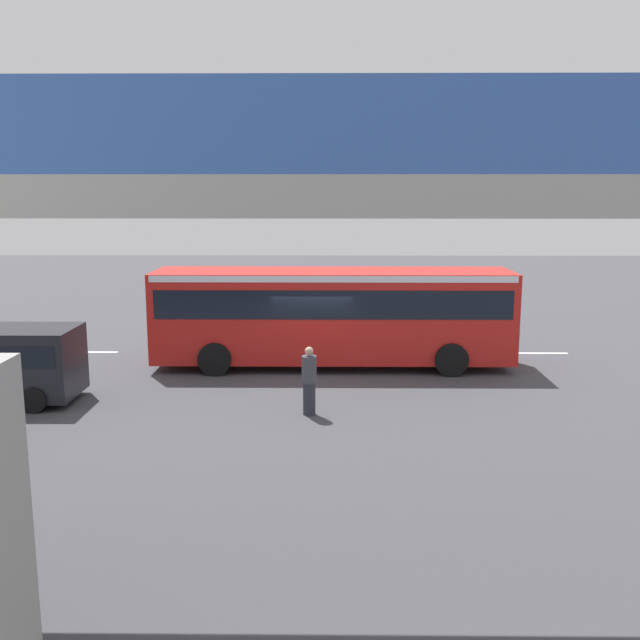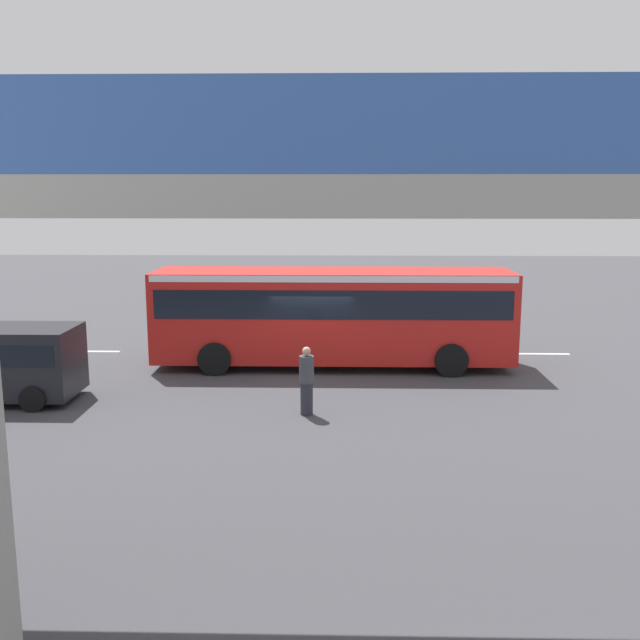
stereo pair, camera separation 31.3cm
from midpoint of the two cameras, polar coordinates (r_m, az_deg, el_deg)
name	(u,v)px [view 1 (the left image)]	position (r m, az deg, el deg)	size (l,w,h in m)	color
ground	(312,370)	(23.11, -0.99, -3.97)	(80.00, 80.00, 0.00)	#424247
city_bus	(333,309)	(23.22, 0.62, 0.85)	(11.54, 2.85, 3.15)	red
pedestrian	(309,381)	(18.39, -1.36, -4.90)	(0.38, 0.38, 1.79)	#2D2D38
traffic_sign	(349,292)	(27.11, 2.02, 2.24)	(0.08, 0.60, 2.80)	slate
lane_dash_leftmost	(539,353)	(26.50, 16.74, -2.54)	(2.00, 0.20, 0.01)	silver
lane_dash_left	(426,353)	(25.67, 8.13, -2.61)	(2.00, 0.20, 0.01)	silver
lane_dash_centre	(314,353)	(25.46, -0.84, -2.61)	(2.00, 0.20, 0.01)	silver
lane_dash_right	(202,352)	(25.87, -9.74, -2.55)	(2.00, 0.20, 0.01)	silver
lane_dash_rightmost	(90,352)	(26.88, -18.17, -2.44)	(2.00, 0.20, 0.01)	silver
pedestrian_overpass	(291,230)	(9.62, -3.23, 7.15)	(26.80, 2.60, 7.00)	#9E9E99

